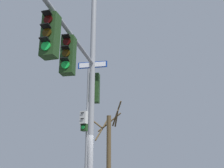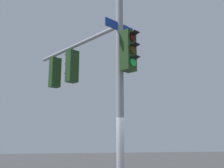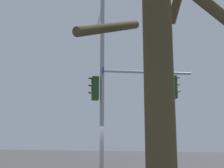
% 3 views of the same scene
% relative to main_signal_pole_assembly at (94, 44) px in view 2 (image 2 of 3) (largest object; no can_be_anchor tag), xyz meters
% --- Properties ---
extents(main_signal_pole_assembly, '(5.54, 3.39, 8.85)m').
position_rel_main_signal_pole_assembly_xyz_m(main_signal_pole_assembly, '(0.00, 0.00, 0.00)').
color(main_signal_pole_assembly, gray).
rests_on(main_signal_pole_assembly, ground).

